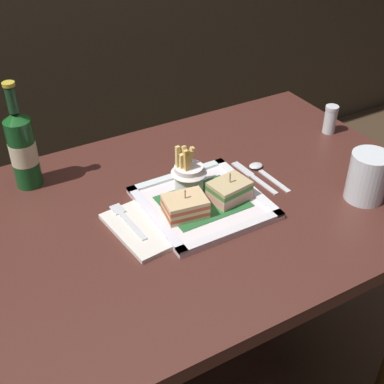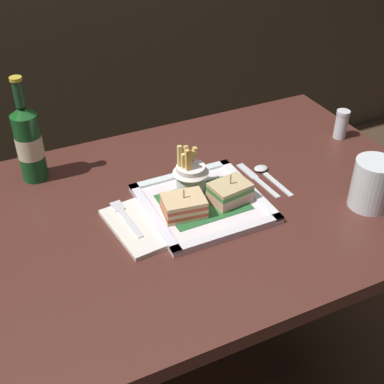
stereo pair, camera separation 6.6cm
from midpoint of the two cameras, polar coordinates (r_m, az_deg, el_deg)
name	(u,v)px [view 2 (the right image)]	position (r m, az deg, el deg)	size (l,w,h in m)	color
dining_table	(182,247)	(1.22, 0.39, -6.11)	(1.19, 0.74, 0.74)	#4A241E
square_plate	(203,204)	(1.15, 2.87, -1.32)	(0.26, 0.26, 0.02)	white
sandwich_half_left	(184,206)	(1.10, 0.80, -1.59)	(0.10, 0.08, 0.06)	#D9BC89
sandwich_half_right	(230,192)	(1.14, 5.85, -0.07)	(0.09, 0.08, 0.07)	tan
fries_cup	(190,172)	(1.17, 1.44, 2.15)	(0.08, 0.08, 0.11)	white
beer_bottle	(29,142)	(1.24, -16.12, 5.29)	(0.06, 0.06, 0.26)	#145121
water_glass	(371,187)	(1.20, 20.65, 0.52)	(0.09, 0.09, 0.11)	silver
folded_napkin	(136,228)	(1.09, -4.53, -3.97)	(0.09, 0.18, 0.01)	silver
fork	(125,216)	(1.11, -5.71, -2.71)	(0.03, 0.14, 0.00)	silver
knife	(256,179)	(1.25, 8.59, 1.44)	(0.03, 0.16, 0.00)	silver
spoon	(266,173)	(1.27, 9.59, 2.08)	(0.04, 0.14, 0.01)	silver
salt_shaker	(341,126)	(1.46, 17.38, 6.97)	(0.04, 0.04, 0.08)	silver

